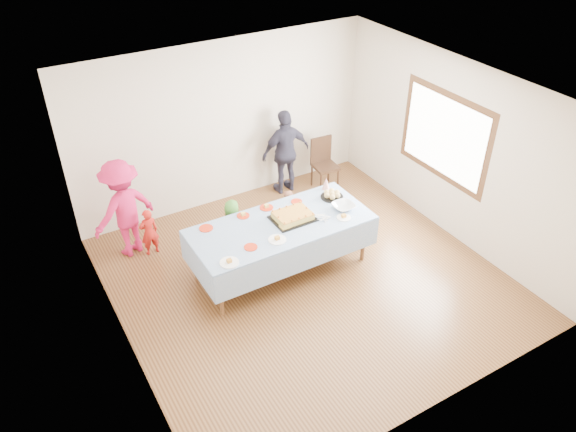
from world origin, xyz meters
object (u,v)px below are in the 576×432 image
(party_table, at_px, (281,227))
(adult_left, at_px, (124,209))
(birthday_cake, at_px, (293,216))
(dining_chair, at_px, (323,160))

(party_table, distance_m, adult_left, 2.28)
(adult_left, bearing_deg, birthday_cake, 124.17)
(party_table, relative_size, dining_chair, 2.76)
(party_table, distance_m, dining_chair, 2.42)
(party_table, xyz_separation_m, adult_left, (-1.72, 1.49, 0.03))
(party_table, height_order, dining_chair, dining_chair)
(party_table, xyz_separation_m, dining_chair, (1.78, 1.63, -0.22))
(party_table, height_order, birthday_cake, birthday_cake)
(party_table, xyz_separation_m, birthday_cake, (0.19, 0.01, 0.10))
(birthday_cake, bearing_deg, adult_left, 142.43)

